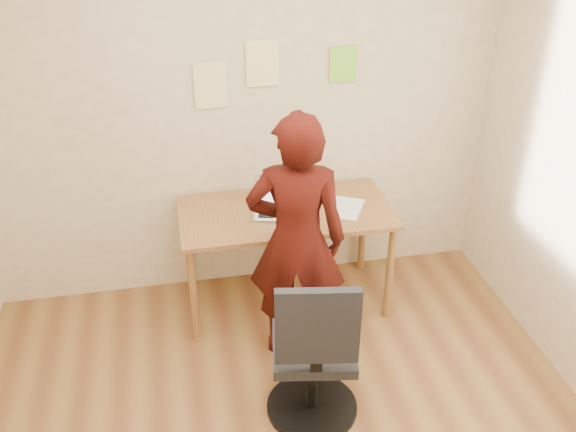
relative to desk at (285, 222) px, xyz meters
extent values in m
cube|color=beige|center=(-0.23, 0.39, 0.70)|extent=(3.50, 0.04, 2.70)
cube|color=olive|center=(0.00, 0.00, 0.07)|extent=(1.40, 0.70, 0.03)
cylinder|color=olive|center=(-0.65, -0.30, -0.30)|extent=(0.05, 0.05, 0.71)
cylinder|color=olive|center=(0.65, -0.30, -0.30)|extent=(0.05, 0.05, 0.71)
cylinder|color=olive|center=(-0.65, 0.30, -0.30)|extent=(0.05, 0.05, 0.71)
cylinder|color=olive|center=(0.65, 0.30, -0.30)|extent=(0.05, 0.05, 0.71)
cube|color=#AEAEB5|center=(-0.07, -0.04, 0.09)|extent=(0.33, 0.27, 0.01)
cube|color=black|center=(-0.07, -0.04, 0.10)|extent=(0.26, 0.17, 0.00)
cube|color=#AEAEB5|center=(-0.04, 0.08, 0.20)|extent=(0.30, 0.13, 0.20)
cube|color=white|center=(-0.04, 0.08, 0.20)|extent=(0.26, 0.11, 0.16)
cube|color=white|center=(0.40, -0.04, 0.09)|extent=(0.32, 0.36, 0.00)
cube|color=black|center=(0.13, -0.21, 0.09)|extent=(0.09, 0.14, 0.01)
cube|color=#3F4C59|center=(0.13, -0.21, 0.10)|extent=(0.07, 0.11, 0.00)
cube|color=#F9E194|center=(-0.41, 0.36, 0.85)|extent=(0.21, 0.00, 0.30)
cube|color=#F9E194|center=(-0.08, 0.36, 0.97)|extent=(0.21, 0.00, 0.30)
cube|color=#80DF32|center=(0.46, 0.36, 0.94)|extent=(0.18, 0.00, 0.24)
cube|color=black|center=(-0.05, -1.03, -0.19)|extent=(0.51, 0.51, 0.06)
cube|color=black|center=(-0.09, -1.24, 0.13)|extent=(0.42, 0.12, 0.44)
cube|color=black|center=(-0.08, -1.23, -0.10)|extent=(0.07, 0.05, 0.12)
cylinder|color=black|center=(-0.05, -1.03, -0.43)|extent=(0.06, 0.06, 0.44)
cylinder|color=black|center=(-0.05, -1.03, -0.64)|extent=(0.52, 0.52, 0.03)
imported|color=#330B07|center=(-0.03, -0.49, 0.16)|extent=(0.67, 0.52, 1.62)
camera|label=1|loc=(-0.71, -3.61, 2.17)|focal=40.00mm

